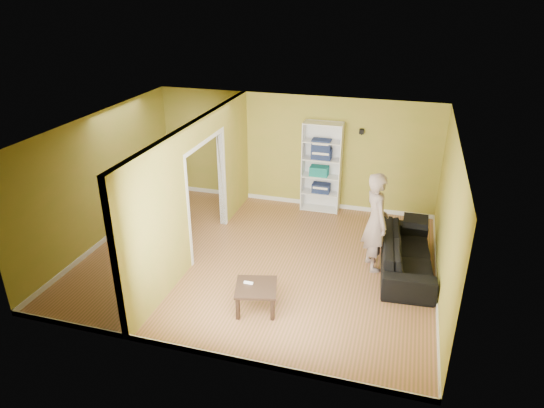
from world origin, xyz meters
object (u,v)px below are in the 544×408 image
(person, at_px, (377,214))
(chair_far, at_px, (167,195))
(sofa, at_px, (407,249))
(chair_near, at_px, (142,215))
(bookshelf, at_px, (322,167))
(coffee_table, at_px, (256,290))
(dining_table, at_px, (154,197))
(chair_left, at_px, (126,200))

(person, bearing_deg, chair_far, 53.37)
(sofa, xyz_separation_m, chair_near, (-5.25, -0.23, 0.09))
(sofa, xyz_separation_m, bookshelf, (-2.02, 2.21, 0.60))
(bookshelf, distance_m, chair_far, 3.56)
(chair_far, bearing_deg, coffee_table, 114.26)
(sofa, height_order, dining_table, sofa)
(dining_table, height_order, chair_left, chair_left)
(person, xyz_separation_m, coffee_table, (-1.67, -1.83, -0.72))
(chair_near, bearing_deg, coffee_table, -19.97)
(bookshelf, height_order, chair_near, bookshelf)
(person, bearing_deg, coffee_table, 113.21)
(chair_left, bearing_deg, coffee_table, 71.07)
(dining_table, bearing_deg, bookshelf, 29.22)
(chair_near, relative_size, chair_far, 1.12)
(person, height_order, chair_near, person)
(coffee_table, height_order, dining_table, dining_table)
(coffee_table, distance_m, chair_left, 4.43)
(dining_table, bearing_deg, chair_near, -86.08)
(sofa, relative_size, coffee_table, 3.52)
(bookshelf, bearing_deg, chair_near, -143.06)
(person, xyz_separation_m, chair_near, (-4.65, -0.16, -0.57))
(chair_left, bearing_deg, bookshelf, 126.59)
(sofa, relative_size, person, 1.05)
(person, bearing_deg, chair_left, 60.26)
(bookshelf, distance_m, chair_near, 4.08)
(person, height_order, bookshelf, person)
(sofa, relative_size, chair_far, 2.43)
(sofa, distance_m, chair_near, 5.26)
(chair_left, distance_m, chair_far, 0.90)
(bookshelf, bearing_deg, dining_table, -150.78)
(person, distance_m, chair_far, 4.84)
(sofa, distance_m, dining_table, 5.31)
(coffee_table, xyz_separation_m, chair_left, (-3.77, 2.33, 0.11))
(person, bearing_deg, bookshelf, 7.39)
(sofa, distance_m, bookshelf, 3.05)
(sofa, bearing_deg, bookshelf, 38.26)
(dining_table, relative_size, chair_left, 1.25)
(bookshelf, xyz_separation_m, chair_far, (-3.28, -1.26, -0.57))
(person, bearing_deg, dining_table, 60.18)
(sofa, bearing_deg, coffee_table, 125.72)
(bookshelf, bearing_deg, coffee_table, -93.58)
(coffee_table, bearing_deg, bookshelf, 86.42)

